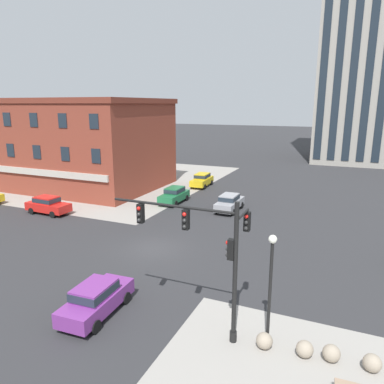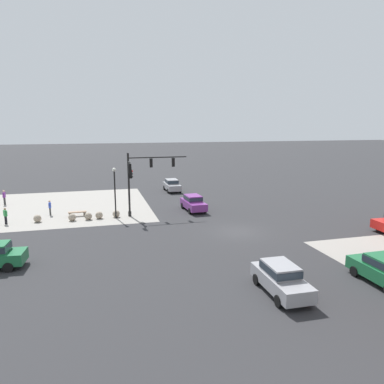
% 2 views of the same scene
% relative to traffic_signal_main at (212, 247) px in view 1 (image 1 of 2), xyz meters
% --- Properties ---
extents(ground_plane, '(320.00, 320.00, 0.00)m').
position_rel_traffic_signal_main_xyz_m(ground_plane, '(-7.43, 7.76, -4.24)').
color(ground_plane, '#2D2D30').
extents(sidewalk_far_corner, '(32.00, 32.00, 0.02)m').
position_rel_traffic_signal_main_xyz_m(sidewalk_far_corner, '(-27.43, 27.76, -4.24)').
color(sidewalk_far_corner, gray).
rests_on(sidewalk_far_corner, ground).
extents(traffic_signal_main, '(6.12, 2.09, 6.45)m').
position_rel_traffic_signal_main_xyz_m(traffic_signal_main, '(0.00, 0.00, 0.00)').
color(traffic_signal_main, black).
rests_on(traffic_signal_main, ground).
extents(bollard_sphere_curb_a, '(0.72, 0.72, 0.72)m').
position_rel_traffic_signal_main_xyz_m(bollard_sphere_curb_a, '(2.52, -0.12, -3.88)').
color(bollard_sphere_curb_a, gray).
rests_on(bollard_sphere_curb_a, ground).
extents(bollard_sphere_curb_b, '(0.72, 0.72, 0.72)m').
position_rel_traffic_signal_main_xyz_m(bollard_sphere_curb_b, '(4.19, 0.01, -3.88)').
color(bollard_sphere_curb_b, gray).
rests_on(bollard_sphere_curb_b, ground).
extents(bollard_sphere_curb_c, '(0.72, 0.72, 0.72)m').
position_rel_traffic_signal_main_xyz_m(bollard_sphere_curb_c, '(5.23, 0.18, -3.88)').
color(bollard_sphere_curb_c, gray).
rests_on(bollard_sphere_curb_c, ground).
extents(bollard_sphere_curb_d, '(0.72, 0.72, 0.72)m').
position_rel_traffic_signal_main_xyz_m(bollard_sphere_curb_d, '(6.74, 0.21, -3.88)').
color(bollard_sphere_curb_d, gray).
rests_on(bollard_sphere_curb_d, ground).
extents(street_lamp_corner_near, '(0.36, 0.36, 5.07)m').
position_rel_traffic_signal_main_xyz_m(street_lamp_corner_near, '(2.57, 0.28, -1.04)').
color(street_lamp_corner_near, black).
rests_on(street_lamp_corner_near, ground).
extents(car_main_northbound_far, '(2.04, 4.47, 1.68)m').
position_rel_traffic_signal_main_xyz_m(car_main_northbound_far, '(-11.94, 28.40, -3.33)').
color(car_main_northbound_far, gold).
rests_on(car_main_northbound_far, ground).
extents(car_cross_eastbound, '(1.91, 4.41, 1.68)m').
position_rel_traffic_signal_main_xyz_m(car_cross_eastbound, '(-11.67, 19.81, -3.33)').
color(car_cross_eastbound, '#1E6B3D').
rests_on(car_cross_eastbound, ground).
extents(car_cross_westbound, '(1.95, 4.43, 1.68)m').
position_rel_traffic_signal_main_xyz_m(car_cross_westbound, '(-5.30, 19.24, -3.33)').
color(car_cross_westbound, '#99999E').
rests_on(car_cross_westbound, ground).
extents(car_main_mid, '(2.06, 4.48, 1.68)m').
position_rel_traffic_signal_main_xyz_m(car_main_mid, '(-5.77, -0.90, -3.33)').
color(car_main_mid, '#7A3389').
rests_on(car_main_mid, ground).
extents(car_cross_far, '(4.45, 1.99, 1.68)m').
position_rel_traffic_signal_main_xyz_m(car_cross_far, '(-21.07, 11.36, -3.33)').
color(car_cross_far, red).
rests_on(car_cross_far, ground).
extents(storefront_block_near_corner, '(24.54, 14.67, 10.99)m').
position_rel_traffic_signal_main_xyz_m(storefront_block_near_corner, '(-28.46, 22.89, 1.26)').
color(storefront_block_near_corner, brown).
rests_on(storefront_block_near_corner, ground).
extents(residential_tower_skyline_right, '(16.24, 17.83, 52.24)m').
position_rel_traffic_signal_main_xyz_m(residential_tower_skyline_right, '(6.76, 60.89, 21.90)').
color(residential_tower_skyline_right, '#9E998E').
rests_on(residential_tower_skyline_right, ground).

